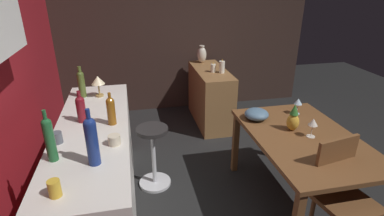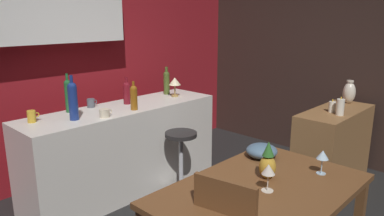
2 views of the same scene
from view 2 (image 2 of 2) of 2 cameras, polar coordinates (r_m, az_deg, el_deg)
name	(u,v)px [view 2 (image 2 of 2)]	position (r m, az deg, el deg)	size (l,w,h in m)	color
wall_kitchen_back	(63,53)	(4.15, -19.66, 8.18)	(5.20, 0.33, 2.60)	maroon
wall_side_right	(328,57)	(4.89, 20.57, 7.57)	(0.10, 4.40, 2.60)	#33231E
dining_table	(262,199)	(2.42, 10.92, -13.91)	(1.39, 0.90, 0.74)	brown
kitchen_counter	(125,149)	(3.86, -10.56, -6.35)	(2.10, 0.60, 0.90)	silver
sideboard_cabinet	(333,146)	(4.27, 21.27, -5.64)	(1.10, 0.44, 0.82)	olive
bar_stool	(181,162)	(3.71, -1.73, -8.49)	(0.34, 0.34, 0.67)	#262323
wine_glass_left	(323,156)	(2.63, 19.87, -7.05)	(0.08, 0.08, 0.17)	silver
wine_glass_right	(268,170)	(2.29, 11.94, -9.58)	(0.08, 0.08, 0.18)	silver
pineapple_centerpiece	(268,163)	(2.47, 11.83, -8.44)	(0.11, 0.11, 0.26)	gold
fruit_bowl	(262,151)	(2.83, 10.92, -6.64)	(0.24, 0.24, 0.11)	slate
wine_bottle_green	(68,95)	(3.63, -18.90, 2.02)	(0.07, 0.07, 0.37)	#1E592D
wine_bottle_olive	(167,81)	(4.26, -4.03, 4.22)	(0.07, 0.07, 0.32)	#475623
wine_bottle_ruby	(127,92)	(3.83, -10.23, 2.53)	(0.08, 0.08, 0.28)	maroon
wine_bottle_cobalt	(73,99)	(3.34, -18.24, 1.28)	(0.08, 0.08, 0.40)	navy
wine_bottle_amber	(134,97)	(3.57, -9.15, 1.79)	(0.07, 0.07, 0.28)	#8C5114
cup_mustard	(32,116)	(3.42, -23.92, -1.21)	(0.11, 0.07, 0.10)	gold
cup_slate	(91,103)	(3.78, -15.62, 0.76)	(0.11, 0.08, 0.09)	#515660
cup_cream	(105,113)	(3.38, -13.58, -0.80)	(0.13, 0.09, 0.08)	beige
counter_lamp	(175,82)	(4.12, -2.73, 4.05)	(0.14, 0.14, 0.22)	#A58447
pillar_candle_tall	(332,107)	(4.04, 21.19, 0.17)	(0.07, 0.07, 0.14)	white
pillar_candle_short	(340,107)	(3.94, 22.31, 0.12)	(0.08, 0.08, 0.19)	white
vase_ceramic_ivory	(349,92)	(4.52, 23.50, 2.27)	(0.14, 0.14, 0.27)	beige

